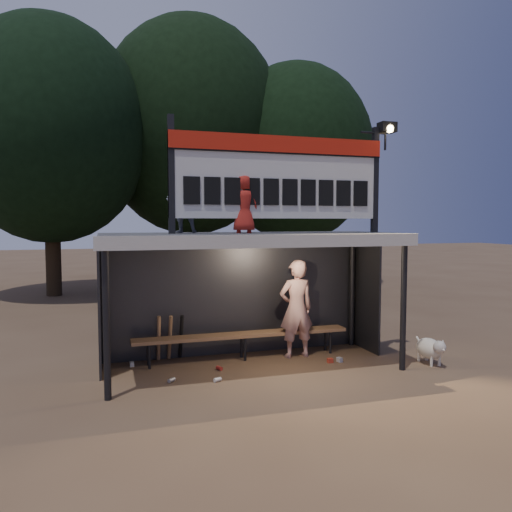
{
  "coord_description": "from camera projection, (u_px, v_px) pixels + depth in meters",
  "views": [
    {
      "loc": [
        -2.45,
        -8.1,
        2.52
      ],
      "look_at": [
        0.2,
        0.4,
        1.9
      ],
      "focal_mm": 35.0,
      "sensor_mm": 36.0,
      "label": 1
    }
  ],
  "objects": [
    {
      "name": "bench",
      "position": [
        243.0,
        336.0,
        9.11
      ],
      "size": [
        4.0,
        0.35,
        0.48
      ],
      "color": "#896240",
      "rests_on": "ground"
    },
    {
      "name": "dog",
      "position": [
        431.0,
        348.0,
        8.8
      ],
      "size": [
        0.36,
        0.81,
        0.49
      ],
      "color": "beige",
      "rests_on": "ground"
    },
    {
      "name": "tree_right",
      "position": [
        296.0,
        154.0,
        19.74
      ],
      "size": [
        6.08,
        6.08,
        8.72
      ],
      "color": "black",
      "rests_on": "ground"
    },
    {
      "name": "litter",
      "position": [
        239.0,
        368.0,
        8.45
      ],
      "size": [
        3.66,
        1.36,
        0.08
      ],
      "color": "red",
      "rests_on": "ground"
    },
    {
      "name": "tree_left",
      "position": [
        50.0,
        131.0,
        16.57
      ],
      "size": [
        6.46,
        6.46,
        9.27
      ],
      "color": "#2F2115",
      "rests_on": "ground"
    },
    {
      "name": "tree_mid",
      "position": [
        191.0,
        128.0,
        19.44
      ],
      "size": [
        7.22,
        7.22,
        10.36
      ],
      "color": "#312016",
      "rests_on": "ground"
    },
    {
      "name": "bats",
      "position": [
        170.0,
        337.0,
        8.99
      ],
      "size": [
        0.47,
        0.32,
        0.84
      ],
      "color": "#A1734B",
      "rests_on": "ground"
    },
    {
      "name": "child_b",
      "position": [
        244.0,
        204.0,
        8.39
      ],
      "size": [
        0.55,
        0.44,
        0.97
      ],
      "primitive_type": "imported",
      "rotation": [
        0.0,
        0.0,
        2.83
      ],
      "color": "#A22119",
      "rests_on": "dugout_shelter"
    },
    {
      "name": "player",
      "position": [
        296.0,
        309.0,
        9.23
      ],
      "size": [
        0.68,
        0.46,
        1.82
      ],
      "primitive_type": "imported",
      "rotation": [
        0.0,
        0.0,
        3.18
      ],
      "color": "silver",
      "rests_on": "ground"
    },
    {
      "name": "ground",
      "position": [
        252.0,
        367.0,
        8.62
      ],
      "size": [
        80.0,
        80.0,
        0.0
      ],
      "primitive_type": "plane",
      "color": "brown",
      "rests_on": "ground"
    },
    {
      "name": "child_a",
      "position": [
        182.0,
        202.0,
        8.42
      ],
      "size": [
        0.54,
        0.44,
        1.06
      ],
      "primitive_type": "imported",
      "rotation": [
        0.0,
        0.0,
        3.21
      ],
      "color": "slate",
      "rests_on": "dugout_shelter"
    },
    {
      "name": "dugout_shelter",
      "position": [
        248.0,
        260.0,
        8.72
      ],
      "size": [
        5.1,
        2.08,
        2.32
      ],
      "color": "#38383A",
      "rests_on": "ground"
    },
    {
      "name": "scoreboard_assembly",
      "position": [
        283.0,
        174.0,
        8.54
      ],
      "size": [
        4.1,
        0.27,
        1.99
      ],
      "color": "black",
      "rests_on": "dugout_shelter"
    }
  ]
}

